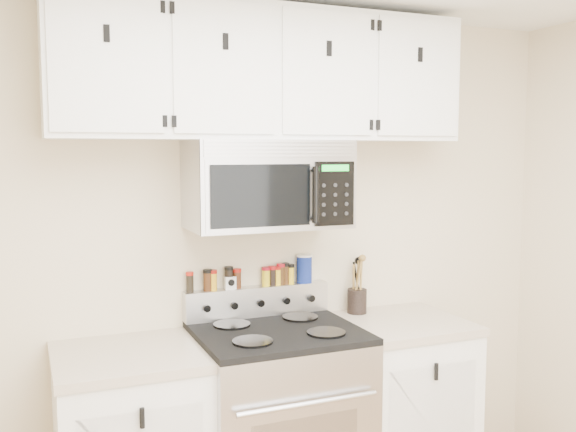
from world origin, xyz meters
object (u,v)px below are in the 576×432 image
Objects in this scene: range at (278,424)px; microwave at (268,184)px; salt_canister at (304,269)px; utensil_crock at (357,299)px.

range is 1.15m from microwave.
salt_canister is (0.26, 0.28, 0.69)m from range.
range is 1.45× the size of microwave.
microwave is 0.85m from utensil_crock.
salt_canister is (0.26, 0.16, -0.46)m from microwave.
range is at bearing -90.23° from microwave.
microwave reaches higher than range.
microwave is 2.51× the size of utensil_crock.
salt_canister is at bearing 30.69° from microwave.
microwave reaches higher than salt_canister.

